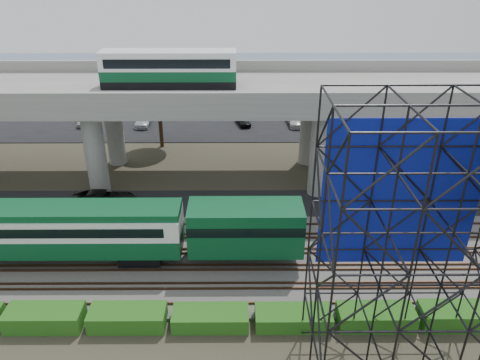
{
  "coord_description": "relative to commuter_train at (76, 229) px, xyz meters",
  "views": [
    {
      "loc": [
        2.66,
        -25.78,
        20.66
      ],
      "look_at": [
        2.84,
        6.0,
        4.68
      ],
      "focal_mm": 35.0,
      "sensor_mm": 36.0,
      "label": 1
    }
  ],
  "objects": [
    {
      "name": "ground",
      "position": [
        8.67,
        -2.0,
        -2.88
      ],
      "size": [
        140.0,
        140.0,
        0.0
      ],
      "primitive_type": "plane",
      "color": "#474233",
      "rests_on": "ground"
    },
    {
      "name": "suv",
      "position": [
        -0.3,
        7.77,
        -2.01
      ],
      "size": [
        5.71,
        2.7,
        1.58
      ],
      "primitive_type": "imported",
      "rotation": [
        0.0,
        0.0,
        1.56
      ],
      "color": "black",
      "rests_on": "service_road"
    },
    {
      "name": "service_road",
      "position": [
        8.67,
        8.5,
        -2.84
      ],
      "size": [
        90.0,
        5.0,
        0.08
      ],
      "primitive_type": "cube",
      "color": "black",
      "rests_on": "ground"
    },
    {
      "name": "rail_tracks",
      "position": [
        8.67,
        -0.0,
        -2.6
      ],
      "size": [
        90.0,
        9.52,
        0.16
      ],
      "color": "#472D1E",
      "rests_on": "ballast_bed"
    },
    {
      "name": "overpass",
      "position": [
        8.42,
        14.0,
        5.33
      ],
      "size": [
        80.0,
        12.0,
        12.4
      ],
      "color": "#9E9B93",
      "rests_on": "ground"
    },
    {
      "name": "trees",
      "position": [
        4.0,
        14.17,
        2.69
      ],
      "size": [
        40.94,
        16.94,
        7.69
      ],
      "color": "#382314",
      "rests_on": "ground"
    },
    {
      "name": "hedge_strip",
      "position": [
        9.68,
        -6.3,
        -2.32
      ],
      "size": [
        34.6,
        1.8,
        1.2
      ],
      "color": "#1A5012",
      "rests_on": "ground"
    },
    {
      "name": "harbor_water",
      "position": [
        8.67,
        54.0,
        -2.87
      ],
      "size": [
        140.0,
        40.0,
        0.03
      ],
      "primitive_type": "cube",
      "color": "slate",
      "rests_on": "ground"
    },
    {
      "name": "scaffold_tower",
      "position": [
        19.64,
        -9.98,
        4.59
      ],
      "size": [
        9.36,
        6.36,
        15.0
      ],
      "color": "black",
      "rests_on": "ground"
    },
    {
      "name": "parking_lot",
      "position": [
        8.67,
        32.0,
        -2.84
      ],
      "size": [
        90.0,
        18.0,
        0.08
      ],
      "primitive_type": "cube",
      "color": "black",
      "rests_on": "ground"
    },
    {
      "name": "ballast_bed",
      "position": [
        8.67,
        0.0,
        -2.78
      ],
      "size": [
        90.0,
        12.0,
        0.2
      ],
      "primitive_type": "cube",
      "color": "slate",
      "rests_on": "ground"
    },
    {
      "name": "commuter_train",
      "position": [
        0.0,
        0.0,
        0.0
      ],
      "size": [
        29.3,
        3.06,
        4.3
      ],
      "color": "black",
      "rests_on": "rail_tracks"
    },
    {
      "name": "parked_cars",
      "position": [
        9.47,
        31.45,
        -2.19
      ],
      "size": [
        35.35,
        9.56,
        1.31
      ],
      "color": "silver",
      "rests_on": "parking_lot"
    }
  ]
}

